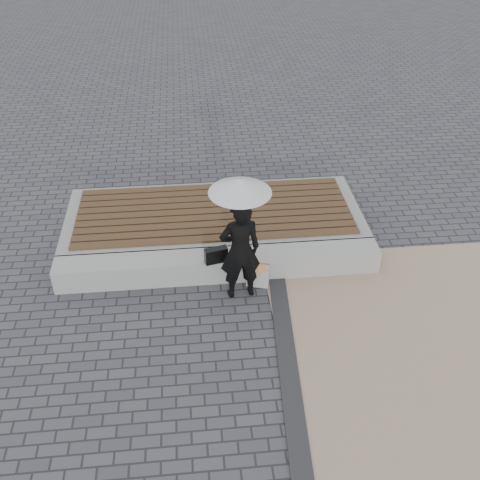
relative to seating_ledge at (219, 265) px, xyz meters
name	(u,v)px	position (x,y,z in m)	size (l,w,h in m)	color
ground	(228,350)	(0.00, -1.60, -0.20)	(80.00, 80.00, 0.00)	#46464A
terrazzo_zone	(473,360)	(3.20, -2.10, -0.19)	(5.00, 5.00, 0.02)	tan
edging_band	(289,374)	(0.75, -2.10, -0.18)	(0.25, 5.20, 0.04)	#292A2C
seating_ledge	(219,265)	(0.00, 0.00, 0.00)	(5.00, 0.45, 0.40)	#A4A5A0
timber_platform	(214,222)	(0.00, 1.20, 0.00)	(5.00, 2.00, 0.40)	#9D9C98
timber_decking	(214,211)	(0.00, 1.20, 0.22)	(4.60, 1.80, 0.04)	brown
woman	(240,250)	(0.28, -0.47, 0.62)	(0.60, 0.39, 1.64)	black
parasol	(240,186)	(0.28, -0.47, 1.68)	(0.85, 0.85, 1.09)	#A7A7AB
handbag	(216,255)	(-0.05, -0.17, 0.32)	(0.34, 0.12, 0.24)	black
canvas_tote	(258,276)	(0.57, -0.29, -0.02)	(0.34, 0.14, 0.35)	#B9BAB5
magazine	(258,269)	(0.57, -0.34, 0.16)	(0.27, 0.20, 0.01)	#E9324D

